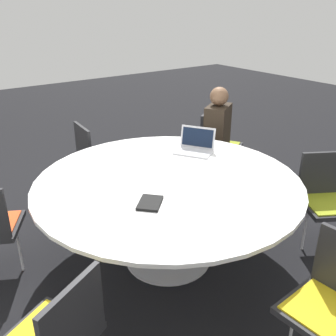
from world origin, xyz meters
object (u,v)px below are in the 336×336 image
Objects in this scene: chair_0 at (216,141)px; chair_3 at (56,334)px; chair_1 at (96,155)px; chair_4 at (335,299)px; spiral_notebook at (150,203)px; chair_5 at (327,195)px; laptop at (195,146)px; person_0 at (219,132)px.

chair_3 is at bearing 0.67° from chair_0.
chair_3 is at bearing -26.37° from chair_1.
chair_4 is (-2.76, -0.12, 0.00)m from chair_1.
spiral_notebook is at bearing 2.77° from chair_0.
chair_0 is 1.00× the size of chair_4.
chair_3 is 1.51m from chair_4.
chair_0 and chair_4 have the same top height.
chair_4 is 1.31m from chair_5.
spiral_notebook is (1.13, 0.48, 0.26)m from chair_4.
chair_4 and chair_5 have the same top height.
chair_5 is (0.07, -2.42, 0.00)m from chair_3.
laptop is at bearing 3.81° from chair_0.
chair_5 is at bearing -58.92° from chair_4.
person_0 reaches higher than chair_5.
spiral_notebook is at bearing 15.91° from chair_5.
chair_0 is 1.00× the size of chair_3.
chair_3 reaches higher than spiral_notebook.
chair_1 reaches higher than spiral_notebook.
laptop is (-0.59, 0.83, 0.30)m from chair_0.
spiral_notebook is (-0.59, 0.89, -0.04)m from laptop.
laptop is at bearing 3.24° from chair_3.
chair_3 is 1.00× the size of chair_5.
chair_5 is (0.74, -1.08, 0.00)m from chair_4.
chair_1 is at bearing 31.98° from chair_3.
chair_4 is 1.00× the size of chair_5.
chair_5 is at bearing 34.88° from chair_1.
chair_1 is (0.44, 1.36, 0.00)m from chair_0.
chair_4 is at bearing 30.09° from chair_0.
laptop reaches higher than chair_5.
chair_1 is 0.71× the size of person_0.
chair_0 is 0.71× the size of person_0.
laptop reaches higher than chair_1.
chair_1 is at bearing -0.99° from chair_4.
chair_3 is 2.07m from laptop.
chair_5 is 3.31× the size of spiral_notebook.
chair_0 and chair_1 have the same top height.
chair_4 is 1.80m from laptop.
chair_4 is at bearing -45.18° from laptop.
chair_1 is 1.00× the size of chair_4.
chair_1 is 2.05× the size of laptop.
chair_1 is 3.31× the size of spiral_notebook.
chair_1 is at bearing 175.69° from laptop.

